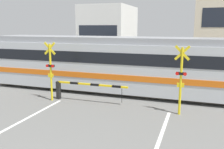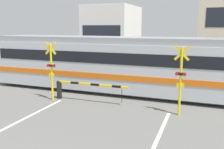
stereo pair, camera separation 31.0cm
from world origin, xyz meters
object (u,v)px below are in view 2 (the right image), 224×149
Objects in this scene: crossing_barrier_near at (77,87)px; crossing_barrier_far at (168,74)px; crossing_signal_right at (181,77)px; pedestrian at (161,63)px; crossing_signal_left at (51,68)px; commuter_train at (146,64)px.

crossing_barrier_near is 6.85m from crossing_barrier_far.
crossing_signal_right reaches higher than pedestrian.
crossing_signal_left is at bearing -132.65° from crossing_barrier_far.
pedestrian is (4.37, 9.06, -0.74)m from crossing_signal_left.
crossing_barrier_near is 1.71m from crossing_signal_left.
crossing_signal_right is at bearing -3.87° from crossing_barrier_near.
pedestrian is at bearing 91.37° from commuter_train.
crossing_barrier_far is 1.29× the size of crossing_signal_right.
pedestrian is (-1.05, 3.19, 0.25)m from crossing_barrier_far.
pedestrian is at bearing 70.79° from crossing_barrier_near.
crossing_signal_left and crossing_signal_right have the same top height.
commuter_train is at bearing 127.54° from crossing_signal_right.
crossing_signal_right is (5.41, -0.37, 1.00)m from crossing_barrier_near.
crossing_signal_right is at bearing -52.46° from commuter_train.
commuter_train is 4.82× the size of crossing_barrier_near.
crossing_barrier_far is (4.08, 5.51, 0.00)m from crossing_barrier_near.
crossing_barrier_near is at bearing 15.33° from crossing_signal_left.
crossing_signal_right is (1.34, -5.88, 1.00)m from crossing_barrier_far.
crossing_barrier_near is 2.35× the size of pedestrian.
commuter_train is 6.22× the size of crossing_signal_left.
crossing_barrier_far is at bearing 73.17° from commuter_train.
crossing_signal_left is (-1.34, -0.37, 1.00)m from crossing_barrier_near.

